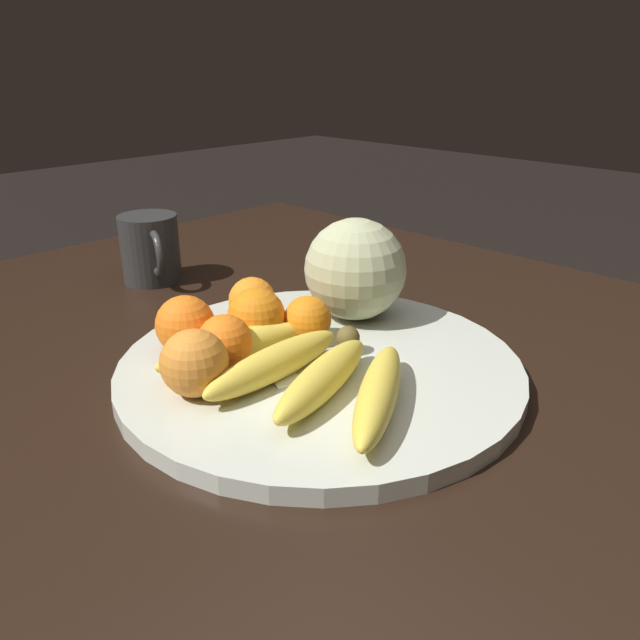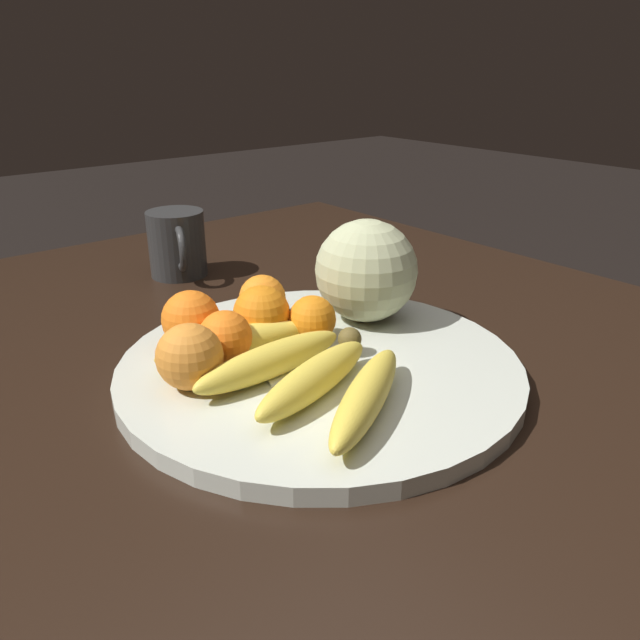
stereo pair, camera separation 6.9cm
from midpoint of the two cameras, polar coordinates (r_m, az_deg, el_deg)
The scene contains 12 objects.
kitchen_table at distance 0.73m, azimuth 1.79°, elevation -11.89°, with size 1.57×1.15×0.71m.
fruit_bowl at distance 0.72m, azimuth -2.77°, elevation -4.36°, with size 0.46×0.46×0.02m.
melon at distance 0.81m, azimuth 0.79°, elevation 4.61°, with size 0.13×0.13×0.13m.
banana_bunch at distance 0.65m, azimuth -4.73°, elevation -4.57°, with size 0.29×0.22×0.04m.
orange_front_left at distance 0.74m, azimuth -14.85°, elevation -0.49°, with size 0.07×0.07×0.07m.
orange_front_right at distance 0.70m, azimuth -11.53°, elevation -2.01°, with size 0.06×0.06×0.06m.
orange_mid_center at distance 0.81m, azimuth -8.67°, elevation 1.72°, with size 0.06×0.06×0.06m.
orange_back_left at distance 0.75m, azimuth -8.48°, elevation 0.27°, with size 0.07×0.07×0.07m.
orange_back_right at distance 0.75m, azimuth -3.79°, elevation -0.00°, with size 0.06×0.06×0.06m.
orange_top_small at distance 0.65m, azimuth -14.45°, elevation -3.90°, with size 0.07×0.07×0.07m.
produce_tag at distance 0.70m, azimuth -6.93°, elevation -4.43°, with size 0.10×0.06×0.00m.
ceramic_mug at distance 1.05m, azimuth -17.09°, elevation 6.22°, with size 0.13×0.09×0.11m.
Camera 1 is at (-0.38, 0.47, 1.05)m, focal length 35.00 mm.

